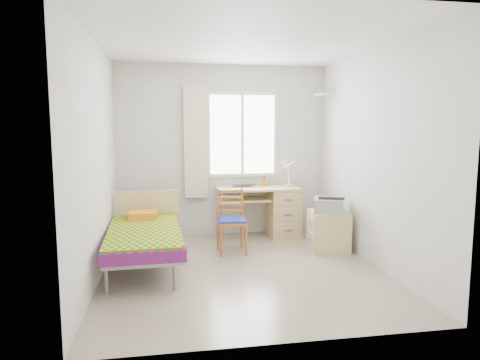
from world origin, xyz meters
The scene contains 17 objects.
floor centered at (0.00, 0.00, 0.00)m, with size 3.50×3.50×0.00m, color #BCAD93.
ceiling centered at (0.00, 0.00, 2.60)m, with size 3.50×3.50×0.00m, color white.
wall_back centered at (0.00, 1.75, 1.30)m, with size 3.20×3.20×0.00m, color silver.
wall_left centered at (-1.60, 0.00, 1.30)m, with size 3.50×3.50×0.00m, color silver.
wall_right centered at (1.60, 0.00, 1.30)m, with size 3.50×3.50×0.00m, color silver.
window centered at (0.30, 1.73, 1.55)m, with size 1.10×0.04×1.30m.
curtain centered at (-0.42, 1.68, 1.45)m, with size 0.35×0.05×1.70m, color #F1E2C7.
floating_shelf centered at (1.49, 1.40, 2.15)m, with size 0.20×0.32×0.03m, color white.
bed centered at (-1.13, 0.37, 0.39)m, with size 0.93×1.87×0.79m.
desk centered at (0.82, 1.44, 0.42)m, with size 1.23×0.58×0.77m.
chair centered at (-0.01, 0.77, 0.48)m, with size 0.39×0.39×0.85m.
cabinet centered at (1.28, 0.57, 0.27)m, with size 0.54×0.49×0.55m.
printer centered at (1.26, 0.56, 0.64)m, with size 0.50×0.54×0.19m.
laptop centered at (0.30, 1.50, 0.78)m, with size 0.36×0.23×0.03m, color black.
pen_cup centered at (0.62, 1.60, 0.82)m, with size 0.08×0.08×0.10m, color orange.
task_lamp centered at (0.91, 1.36, 1.04)m, with size 0.24×0.33×0.44m.
book centered at (0.32, 1.43, 0.59)m, with size 0.18×0.25×0.02m, color gray.
Camera 1 is at (-0.84, -4.78, 1.67)m, focal length 32.00 mm.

